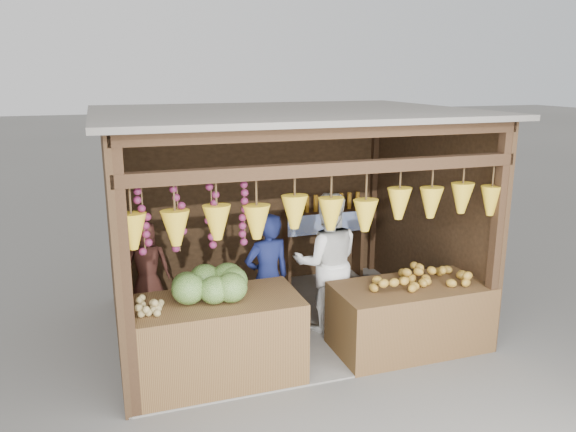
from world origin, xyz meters
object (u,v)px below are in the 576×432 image
at_px(counter_right, 410,317).
at_px(woman_standing, 327,262).
at_px(vendor_seated, 147,267).
at_px(man_standing, 267,279).
at_px(counter_left, 214,341).

xyz_separation_m(counter_right, woman_standing, (-0.71, 0.77, 0.48)).
bearing_deg(vendor_seated, counter_right, 159.25).
distance_m(man_standing, vendor_seated, 1.44).
bearing_deg(woman_standing, counter_right, 145.12).
height_order(counter_right, vendor_seated, vendor_seated).
bearing_deg(vendor_seated, woman_standing, 169.89).
distance_m(counter_right, woman_standing, 1.15).
xyz_separation_m(woman_standing, vendor_seated, (-2.07, 0.55, -0.00)).
height_order(counter_right, man_standing, man_standing).
distance_m(counter_right, man_standing, 1.68).
relative_size(counter_right, woman_standing, 1.02).
relative_size(man_standing, woman_standing, 0.91).
distance_m(counter_left, vendor_seated, 1.47).
xyz_separation_m(counter_right, man_standing, (-1.48, 0.68, 0.40)).
height_order(man_standing, woman_standing, woman_standing).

